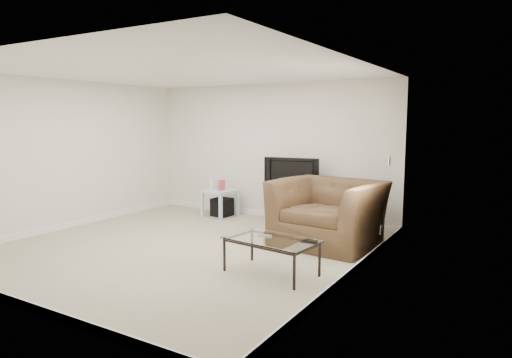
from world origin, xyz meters
The scene contains 18 objects.
floor centered at (0.00, 0.00, 0.00)m, with size 5.00×5.00×0.00m, color tan.
ceiling centered at (0.00, 0.00, 2.50)m, with size 5.00×5.00×0.00m, color white.
wall_back centered at (0.00, 2.50, 1.25)m, with size 5.00×0.02×2.50m, color silver.
wall_left centered at (-2.50, 0.00, 1.25)m, with size 0.02×5.00×2.50m, color silver.
wall_right centered at (2.50, 0.00, 1.25)m, with size 0.02×5.00×2.50m, color silver.
plate_back centered at (-1.40, 2.49, 1.25)m, with size 0.12×0.02×0.12m, color white.
plate_right_switch centered at (2.49, 1.60, 1.25)m, with size 0.02×0.09×0.13m, color white.
plate_right_outlet centered at (2.49, 1.30, 0.30)m, with size 0.02×0.08×0.12m, color white.
tv_stand centered at (0.63, 2.28, 0.30)m, with size 0.73×0.50×0.60m, color black, non-canonical shape.
dvd_player centered at (0.64, 2.24, 0.50)m, with size 0.41×0.29×0.06m, color black.
television centered at (0.64, 2.25, 0.89)m, with size 0.93×0.19×0.58m, color black.
side_table centered at (-0.81, 2.05, 0.25)m, with size 0.53×0.53×0.51m, color silver, non-canonical shape.
subwoofer centered at (-0.78, 2.07, 0.18)m, with size 0.33×0.33×0.33m, color black.
game_console centered at (-0.94, 2.05, 0.62)m, with size 0.05×0.17×0.23m, color white.
game_case centered at (-0.75, 2.02, 0.61)m, with size 0.05×0.15×0.20m, color #CC4C4C.
recliner centered at (1.72, 1.23, 0.64)m, with size 1.47×0.95×1.28m, color brown.
coffee_table centered at (1.63, -0.34, 0.21)m, with size 1.09×0.62×0.43m, color black, non-canonical shape.
remote centered at (1.50, -0.27, 0.44)m, with size 0.17×0.05×0.02m, color #B2B2B7.
Camera 1 is at (4.19, -4.96, 1.83)m, focal length 32.00 mm.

